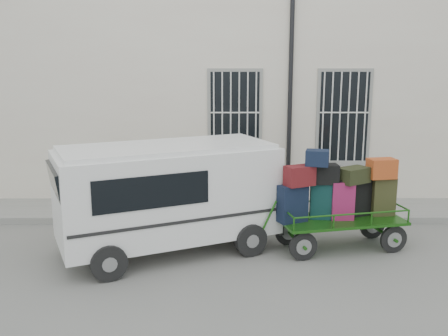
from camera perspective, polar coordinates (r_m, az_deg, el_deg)
name	(u,v)px	position (r m, az deg, el deg)	size (l,w,h in m)	color
ground	(258,246)	(10.05, 3.92, -8.87)	(80.00, 80.00, 0.00)	slate
building	(246,82)	(14.90, 2.58, 9.77)	(24.00, 5.15, 6.00)	beige
sidewalk	(252,210)	(12.11, 3.19, -4.83)	(24.00, 1.70, 0.15)	gray
luggage_cart	(339,199)	(9.85, 13.06, -3.43)	(2.84, 1.54, 1.99)	black
van	(168,191)	(9.46, -6.47, -2.68)	(4.43, 3.24, 2.08)	white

